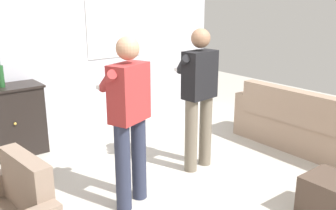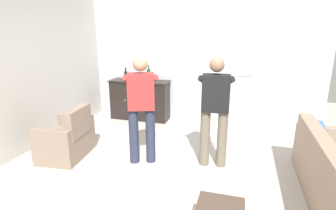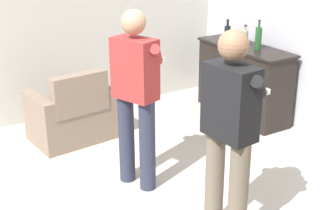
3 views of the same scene
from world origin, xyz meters
The scene contains 8 objects.
wall_side_left centered at (-2.66, 0.00, 1.40)m, with size 0.12×5.20×2.80m, color beige.
armchair centered at (-1.81, 0.14, 0.29)m, with size 0.73×0.94×0.85m.
sideboard_cabinet centered at (-1.39, 2.30, 0.46)m, with size 1.40×0.49×0.93m.
bottle_wine_green centered at (-1.15, 2.30, 1.07)m, with size 0.08×0.08×0.36m.
bottle_liquor_amber centered at (-1.70, 2.26, 1.04)m, with size 0.08×0.08×0.29m.
bottle_spirits_clear centered at (-1.36, 2.26, 1.04)m, with size 0.08×0.08×0.27m.
person_standing_left centered at (-0.54, 0.31, 0.94)m, with size 0.52×0.52×1.68m.
person_standing_right centered at (0.55, 0.51, 0.94)m, with size 0.55×0.49×1.68m.
Camera 3 is at (2.98, -1.52, 2.34)m, focal length 50.00 mm.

